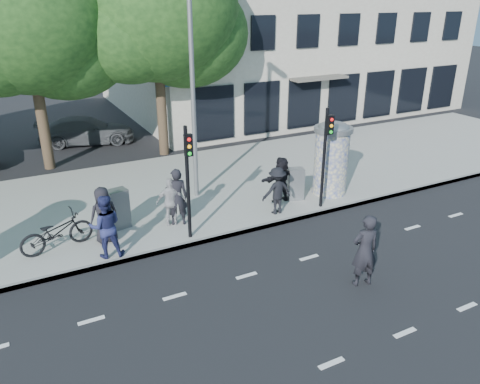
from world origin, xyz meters
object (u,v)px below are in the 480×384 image
ped_b (177,197)px  ped_d (277,191)px  ad_column_right (331,156)px  bicycle (56,232)px  ped_c (105,226)px  cabinet_right (295,184)px  traffic_pole_near (188,172)px  traffic_pole_far (326,148)px  street_lamp (192,64)px  ped_a (104,215)px  ped_e (171,202)px  cabinet_left (118,209)px  man_road (365,251)px  car_right (86,130)px  ped_f (281,180)px

ped_b → ped_d: ped_b is taller
ad_column_right → bicycle: 9.43m
ped_c → cabinet_right: 6.85m
ad_column_right → bicycle: ad_column_right is taller
traffic_pole_near → ped_b: traffic_pole_near is taller
traffic_pole_near → cabinet_right: 4.72m
traffic_pole_far → ped_c: bearing=179.4°
street_lamp → ped_a: bearing=-152.6°
ped_e → cabinet_right: ped_e is taller
ad_column_right → ped_e: ad_column_right is taller
cabinet_left → man_road: bearing=-61.4°
man_road → traffic_pole_far: bearing=-102.8°
ped_c → car_right: (1.67, 11.84, -0.39)m
ped_b → ped_e: bearing=6.0°
ped_b → ped_e: ped_b is taller
ped_e → car_right: size_ratio=0.34×
ped_a → car_right: 11.08m
ad_column_right → ped_c: size_ratio=1.47×
ped_c → bicycle: ped_c is taller
ped_b → man_road: 5.95m
ped_d → ped_e: 3.45m
traffic_pole_near → bicycle: size_ratio=1.66×
ped_d → ped_e: bearing=-11.8°
man_road → cabinet_right: size_ratio=1.70×
cabinet_left → traffic_pole_near: bearing=-55.3°
ped_a → cabinet_right: bearing=174.6°
ped_f → car_right: bearing=-77.4°
traffic_pole_far → bicycle: size_ratio=1.66×
traffic_pole_near → street_lamp: street_lamp is taller
ped_f → street_lamp: bearing=-46.7°
ped_e → ped_b: bearing=-174.9°
ped_b → ped_c: 2.59m
ped_d → bicycle: size_ratio=0.78×
cabinet_right → car_right: bearing=131.3°
ped_b → ped_c: (-2.41, -0.96, -0.03)m
ped_d → cabinet_left: (-4.87, 1.36, -0.17)m
ad_column_right → street_lamp: bearing=156.3°
traffic_pole_near → ped_b: size_ratio=1.84×
ped_a → cabinet_right: ped_a is taller
ped_d → ad_column_right: bearing=-166.0°
street_lamp → traffic_pole_near: bearing=-116.2°
bicycle → cabinet_left: 1.98m
bicycle → car_right: size_ratio=0.45×
ped_c → traffic_pole_near: bearing=-171.5°
traffic_pole_far → ped_c: (-7.22, 0.07, -1.18)m
ped_f → cabinet_left: (-5.50, 0.61, -0.19)m
ped_a → bicycle: 1.37m
street_lamp → ped_d: 4.94m
traffic_pole_near → traffic_pole_far: 4.80m
ped_e → cabinet_left: (-1.50, 0.59, -0.15)m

